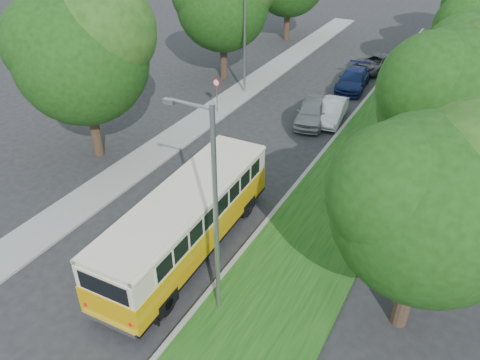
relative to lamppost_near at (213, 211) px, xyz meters
The scene contains 13 objects.
ground 6.56m from the lamppost_near, 149.28° to the left, with size 120.00×120.00×0.00m, color #252527.
curb 8.66m from the lamppost_near, 94.62° to the left, with size 0.20×70.00×0.15m, color gray.
grass_verge 8.82m from the lamppost_near, 76.91° to the left, with size 4.50×70.00×0.13m, color #164612.
sidewalk 12.49m from the lamppost_near, 140.22° to the left, with size 2.20×70.00×0.12m, color gray.
treeline 20.58m from the lamppost_near, 92.96° to the left, with size 24.27×41.91×9.46m.
lamppost_near is the anchor object (origin of this frame).
lamppost_far 20.53m from the lamppost_near, 115.71° to the left, with size 1.71×0.16×7.50m.
warning_sign 17.10m from the lamppost_near, 121.02° to the left, with size 0.56×0.10×2.50m.
vintage_bus 4.47m from the lamppost_near, 140.96° to the left, with size 2.57×9.99×2.97m, color #E0A307, non-canonical shape.
car_silver 16.81m from the lamppost_near, 99.52° to the left, with size 1.75×4.34×1.48m, color #A0A0A5.
car_white 17.53m from the lamppost_near, 95.48° to the left, with size 1.40×4.02×1.33m, color white.
car_blue 23.56m from the lamppost_near, 95.30° to the left, with size 1.96×4.82×1.40m, color navy.
car_grey 28.08m from the lamppost_near, 93.25° to the left, with size 2.14×4.63×1.29m, color #55565C.
Camera 1 is at (10.62, -12.46, 13.10)m, focal length 35.00 mm.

